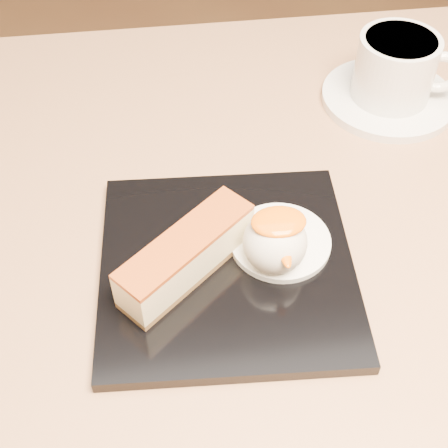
{
  "coord_description": "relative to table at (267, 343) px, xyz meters",
  "views": [
    {
      "loc": [
        -0.09,
        -0.35,
        1.16
      ],
      "look_at": [
        -0.05,
        0.01,
        0.76
      ],
      "focal_mm": 50.0,
      "sensor_mm": 36.0,
      "label": 1
    }
  ],
  "objects": [
    {
      "name": "table",
      "position": [
        0.0,
        0.0,
        0.0
      ],
      "size": [
        0.8,
        0.8,
        0.72
      ],
      "color": "black",
      "rests_on": "ground"
    },
    {
      "name": "cream_smear",
      "position": [
        0.0,
        0.0,
        0.17
      ],
      "size": [
        0.09,
        0.09,
        0.01
      ],
      "primitive_type": "cylinder",
      "color": "white",
      "rests_on": "dessert_plate"
    },
    {
      "name": "dessert_plate",
      "position": [
        -0.05,
        -0.01,
        0.16
      ],
      "size": [
        0.23,
        0.23,
        0.01
      ],
      "primitive_type": "cube",
      "rotation": [
        0.0,
        0.0,
        -0.06
      ],
      "color": "black",
      "rests_on": "table"
    },
    {
      "name": "coffee_cup",
      "position": [
        0.17,
        0.2,
        0.2
      ],
      "size": [
        0.12,
        0.09,
        0.07
      ],
      "rotation": [
        0.0,
        0.0,
        -0.31
      ],
      "color": "white",
      "rests_on": "saucer"
    },
    {
      "name": "saucer",
      "position": [
        0.17,
        0.2,
        0.16
      ],
      "size": [
        0.15,
        0.15,
        0.01
      ],
      "primitive_type": "cylinder",
      "color": "white",
      "rests_on": "table"
    },
    {
      "name": "cheesecake",
      "position": [
        -0.08,
        -0.02,
        0.19
      ],
      "size": [
        0.12,
        0.11,
        0.04
      ],
      "rotation": [
        0.0,
        0.0,
        0.71
      ],
      "color": "brown",
      "rests_on": "dessert_plate"
    },
    {
      "name": "mint_sprig",
      "position": [
        -0.03,
        0.03,
        0.17
      ],
      "size": [
        0.03,
        0.02,
        0.0
      ],
      "color": "#307D28",
      "rests_on": "cream_smear"
    },
    {
      "name": "mango_sauce",
      "position": [
        -0.0,
        -0.02,
        0.22
      ],
      "size": [
        0.05,
        0.04,
        0.01
      ],
      "primitive_type": "ellipsoid",
      "color": "orange",
      "rests_on": "ice_cream_scoop"
    },
    {
      "name": "ice_cream_scoop",
      "position": [
        -0.01,
        -0.02,
        0.19
      ],
      "size": [
        0.05,
        0.05,
        0.05
      ],
      "primitive_type": "sphere",
      "color": "white",
      "rests_on": "cream_smear"
    }
  ]
}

